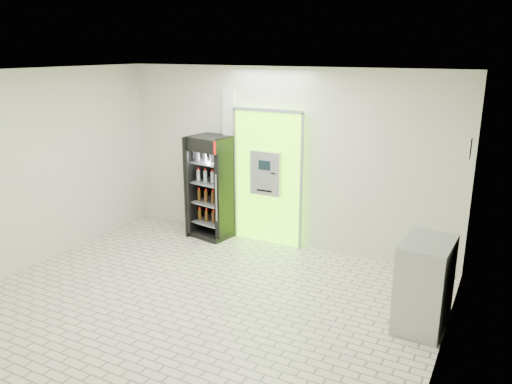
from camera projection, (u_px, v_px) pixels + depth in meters
The scene contains 7 objects.
ground at pixel (201, 302), 6.69m from camera, with size 6.00×6.00×0.00m, color beige.
room_shell at pixel (196, 168), 6.18m from camera, with size 6.00×6.00×6.00m.
atm_assembly at pixel (268, 177), 8.50m from camera, with size 1.30×0.24×2.33m.
pillar at pixel (230, 164), 8.85m from camera, with size 0.22×0.11×2.60m.
beverage_cooler at pixel (212, 189), 8.85m from camera, with size 0.78×0.74×1.82m.
steel_cabinet at pixel (424, 284), 5.98m from camera, with size 0.60×0.86×1.10m.
exit_sign at pixel (470, 149), 5.94m from camera, with size 0.02×0.22×0.26m.
Camera 1 is at (3.47, -4.97, 3.27)m, focal length 35.00 mm.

